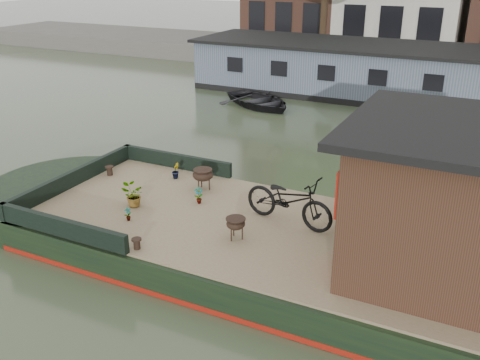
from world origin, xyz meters
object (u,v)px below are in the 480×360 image
at_px(dinghy, 259,97).
at_px(brazier_front, 236,228).
at_px(bicycle, 289,200).
at_px(potted_plant_a, 199,196).
at_px(cabin, 476,204).
at_px(brazier_rear, 203,179).

bearing_deg(dinghy, brazier_front, -127.37).
height_order(bicycle, brazier_front, bicycle).
bearing_deg(potted_plant_a, cabin, -4.38).
bearing_deg(dinghy, bicycle, -122.52).
xyz_separation_m(potted_plant_a, dinghy, (-3.18, 9.99, -0.48)).
distance_m(bicycle, dinghy, 11.27).
relative_size(potted_plant_a, brazier_front, 0.85).
bearing_deg(brazier_front, potted_plant_a, 143.62).
xyz_separation_m(brazier_front, brazier_rear, (-1.64, 1.67, 0.03)).
bearing_deg(brazier_rear, dinghy, 107.25).
height_order(brazier_front, brazier_rear, brazier_rear).
bearing_deg(potted_plant_a, bicycle, -0.05).
relative_size(bicycle, brazier_front, 4.48).
bearing_deg(brazier_rear, cabin, -11.10).
distance_m(cabin, brazier_front, 3.96).
relative_size(bicycle, potted_plant_a, 5.25).
bearing_deg(bicycle, brazier_front, 157.31).
height_order(cabin, brazier_front, cabin).
distance_m(bicycle, brazier_front, 1.21).
height_order(cabin, dinghy, cabin).
bearing_deg(brazier_front, brazier_rear, 134.49).
xyz_separation_m(bicycle, brazier_rear, (-2.26, 0.67, -0.25)).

